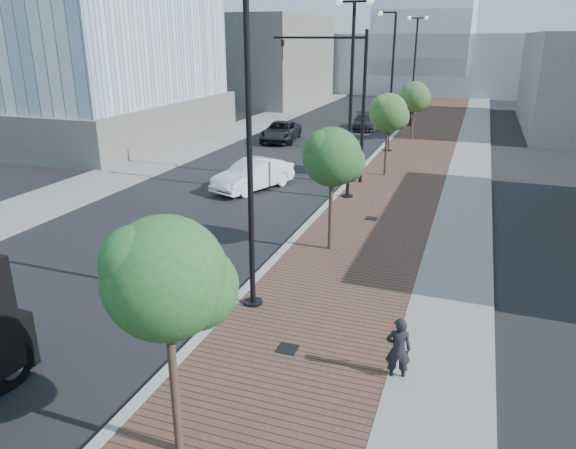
% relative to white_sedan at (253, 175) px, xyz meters
% --- Properties ---
extents(sidewalk, '(7.00, 140.00, 0.12)m').
position_rel_white_sedan_xyz_m(sidewalk, '(7.99, 17.95, -0.73)').
color(sidewalk, '#4C2D23').
rests_on(sidewalk, ground).
extents(concrete_strip, '(2.40, 140.00, 0.13)m').
position_rel_white_sedan_xyz_m(concrete_strip, '(10.69, 17.95, -0.73)').
color(concrete_strip, slate).
rests_on(concrete_strip, ground).
extents(curb, '(0.30, 140.00, 0.14)m').
position_rel_white_sedan_xyz_m(curb, '(4.49, 17.95, -0.72)').
color(curb, gray).
rests_on(curb, ground).
extents(west_sidewalk, '(4.00, 140.00, 0.12)m').
position_rel_white_sedan_xyz_m(west_sidewalk, '(-8.51, 17.95, -0.73)').
color(west_sidewalk, slate).
rests_on(west_sidewalk, ground).
extents(white_sedan, '(3.27, 5.08, 1.58)m').
position_rel_white_sedan_xyz_m(white_sedan, '(0.00, 0.00, 0.00)').
color(white_sedan, white).
rests_on(white_sedan, ground).
extents(dark_car_mid, '(3.15, 5.62, 1.48)m').
position_rel_white_sedan_xyz_m(dark_car_mid, '(-3.43, 13.49, -0.05)').
color(dark_car_mid, black).
rests_on(dark_car_mid, ground).
extents(dark_car_far, '(2.56, 4.68, 1.29)m').
position_rel_white_sedan_xyz_m(dark_car_far, '(1.43, 21.22, -0.15)').
color(dark_car_far, black).
rests_on(dark_car_far, ground).
extents(pedestrian, '(0.67, 0.51, 1.63)m').
position_rel_white_sedan_xyz_m(pedestrian, '(9.69, -14.25, 0.03)').
color(pedestrian, black).
rests_on(pedestrian, ground).
extents(streetlight_1, '(1.44, 0.56, 9.21)m').
position_rel_white_sedan_xyz_m(streetlight_1, '(4.98, -12.05, 3.55)').
color(streetlight_1, black).
rests_on(streetlight_1, ground).
extents(streetlight_2, '(1.72, 0.56, 9.28)m').
position_rel_white_sedan_xyz_m(streetlight_2, '(5.09, -0.05, 4.03)').
color(streetlight_2, black).
rests_on(streetlight_2, ground).
extents(streetlight_3, '(1.44, 0.56, 9.21)m').
position_rel_white_sedan_xyz_m(streetlight_3, '(4.98, 11.95, 3.55)').
color(streetlight_3, black).
rests_on(streetlight_3, ground).
extents(streetlight_4, '(1.72, 0.56, 9.28)m').
position_rel_white_sedan_xyz_m(streetlight_4, '(5.09, 23.95, 4.03)').
color(streetlight_4, black).
rests_on(streetlight_4, ground).
extents(traffic_mast, '(5.09, 0.20, 8.00)m').
position_rel_white_sedan_xyz_m(traffic_mast, '(4.19, 2.95, 4.19)').
color(traffic_mast, black).
rests_on(traffic_mast, ground).
extents(tree_0, '(2.27, 2.19, 4.85)m').
position_rel_white_sedan_xyz_m(tree_0, '(6.14, -18.03, 2.95)').
color(tree_0, '#382619').
rests_on(tree_0, ground).
extents(tree_1, '(2.21, 2.13, 4.68)m').
position_rel_white_sedan_xyz_m(tree_1, '(6.14, -7.03, 2.81)').
color(tree_1, '#382619').
rests_on(tree_1, ground).
extents(tree_2, '(2.21, 2.13, 4.73)m').
position_rel_white_sedan_xyz_m(tree_2, '(6.14, 4.97, 2.86)').
color(tree_2, '#382619').
rests_on(tree_2, ground).
extents(tree_3, '(2.38, 2.33, 4.50)m').
position_rel_white_sedan_xyz_m(tree_3, '(6.14, 16.97, 2.53)').
color(tree_3, '#382619').
rests_on(tree_3, ground).
extents(tower_podium, '(19.00, 19.00, 3.00)m').
position_rel_white_sedan_xyz_m(tower_podium, '(-19.51, 9.95, 0.71)').
color(tower_podium, '#615D57').
rests_on(tower_podium, ground).
extents(convention_center, '(50.00, 30.00, 50.00)m').
position_rel_white_sedan_xyz_m(convention_center, '(2.49, 62.95, 5.21)').
color(convention_center, '#A8ACB2').
rests_on(convention_center, ground).
extents(commercial_block_nw, '(14.00, 20.00, 10.00)m').
position_rel_white_sedan_xyz_m(commercial_block_nw, '(-15.51, 37.95, 4.21)').
color(commercial_block_nw, '#64605A').
rests_on(commercial_block_nw, ground).
extents(utility_cover_1, '(0.50, 0.50, 0.02)m').
position_rel_white_sedan_xyz_m(utility_cover_1, '(6.89, -14.05, -0.66)').
color(utility_cover_1, black).
rests_on(utility_cover_1, sidewalk).
extents(utility_cover_2, '(0.50, 0.50, 0.02)m').
position_rel_white_sedan_xyz_m(utility_cover_2, '(6.89, -3.05, -0.66)').
color(utility_cover_2, black).
rests_on(utility_cover_2, sidewalk).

